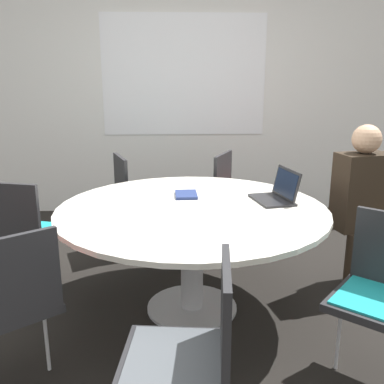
{
  "coord_description": "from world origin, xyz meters",
  "views": [
    {
      "loc": [
        -0.1,
        -2.62,
        1.53
      ],
      "look_at": [
        0.0,
        0.0,
        0.83
      ],
      "focal_mm": 40.0,
      "sensor_mm": 36.0,
      "label": 1
    }
  ],
  "objects_px": {
    "chair_0": "(380,216)",
    "person_0": "(362,196)",
    "chair_2": "(136,193)",
    "chair_4": "(8,298)",
    "chair_5": "(192,347)",
    "spiral_notebook": "(186,195)",
    "laptop": "(278,193)",
    "chair_3": "(24,227)",
    "chair_1": "(236,192)"
  },
  "relations": [
    {
      "from": "chair_0",
      "to": "person_0",
      "type": "relative_size",
      "value": 0.71
    },
    {
      "from": "chair_2",
      "to": "chair_4",
      "type": "relative_size",
      "value": 1.0
    },
    {
      "from": "person_0",
      "to": "chair_4",
      "type": "bearing_deg",
      "value": 13.45
    },
    {
      "from": "chair_5",
      "to": "spiral_notebook",
      "type": "xyz_separation_m",
      "value": [
        0.02,
        1.45,
        0.21
      ]
    },
    {
      "from": "chair_0",
      "to": "laptop",
      "type": "distance_m",
      "value": 0.92
    },
    {
      "from": "chair_3",
      "to": "laptop",
      "type": "relative_size",
      "value": 2.4
    },
    {
      "from": "chair_2",
      "to": "person_0",
      "type": "height_order",
      "value": "person_0"
    },
    {
      "from": "chair_0",
      "to": "chair_3",
      "type": "distance_m",
      "value": 2.6
    },
    {
      "from": "chair_4",
      "to": "spiral_notebook",
      "type": "xyz_separation_m",
      "value": [
        0.87,
        1.03,
        0.21
      ]
    },
    {
      "from": "laptop",
      "to": "spiral_notebook",
      "type": "distance_m",
      "value": 0.63
    },
    {
      "from": "chair_0",
      "to": "chair_4",
      "type": "relative_size",
      "value": 1.0
    },
    {
      "from": "chair_0",
      "to": "chair_1",
      "type": "relative_size",
      "value": 1.0
    },
    {
      "from": "chair_1",
      "to": "person_0",
      "type": "xyz_separation_m",
      "value": [
        0.78,
        -0.85,
        0.19
      ]
    },
    {
      "from": "chair_1",
      "to": "laptop",
      "type": "bearing_deg",
      "value": 33.44
    },
    {
      "from": "chair_0",
      "to": "chair_2",
      "type": "height_order",
      "value": "same"
    },
    {
      "from": "chair_1",
      "to": "spiral_notebook",
      "type": "height_order",
      "value": "chair_1"
    },
    {
      "from": "chair_3",
      "to": "spiral_notebook",
      "type": "distance_m",
      "value": 1.15
    },
    {
      "from": "chair_1",
      "to": "chair_5",
      "type": "bearing_deg",
      "value": 13.07
    },
    {
      "from": "chair_0",
      "to": "chair_5",
      "type": "distance_m",
      "value": 2.15
    },
    {
      "from": "person_0",
      "to": "laptop",
      "type": "distance_m",
      "value": 0.65
    },
    {
      "from": "chair_1",
      "to": "chair_4",
      "type": "bearing_deg",
      "value": -10.54
    },
    {
      "from": "person_0",
      "to": "spiral_notebook",
      "type": "relative_size",
      "value": 5.71
    },
    {
      "from": "chair_3",
      "to": "spiral_notebook",
      "type": "relative_size",
      "value": 4.07
    },
    {
      "from": "chair_0",
      "to": "chair_2",
      "type": "relative_size",
      "value": 1.0
    },
    {
      "from": "chair_2",
      "to": "chair_5",
      "type": "distance_m",
      "value": 2.31
    },
    {
      "from": "chair_0",
      "to": "chair_2",
      "type": "distance_m",
      "value": 2.03
    },
    {
      "from": "chair_1",
      "to": "chair_5",
      "type": "distance_m",
      "value": 2.33
    },
    {
      "from": "chair_2",
      "to": "spiral_notebook",
      "type": "distance_m",
      "value": 0.96
    },
    {
      "from": "chair_5",
      "to": "spiral_notebook",
      "type": "distance_m",
      "value": 1.46
    },
    {
      "from": "chair_5",
      "to": "spiral_notebook",
      "type": "bearing_deg",
      "value": 4.91
    },
    {
      "from": "chair_1",
      "to": "chair_3",
      "type": "distance_m",
      "value": 1.83
    },
    {
      "from": "person_0",
      "to": "spiral_notebook",
      "type": "xyz_separation_m",
      "value": [
        -1.25,
        0.02,
        0.02
      ]
    },
    {
      "from": "chair_2",
      "to": "chair_4",
      "type": "height_order",
      "value": "same"
    },
    {
      "from": "chair_4",
      "to": "spiral_notebook",
      "type": "relative_size",
      "value": 4.07
    },
    {
      "from": "chair_1",
      "to": "chair_2",
      "type": "bearing_deg",
      "value": -64.24
    },
    {
      "from": "person_0",
      "to": "chair_2",
      "type": "bearing_deg",
      "value": -38.78
    },
    {
      "from": "chair_3",
      "to": "chair_1",
      "type": "bearing_deg",
      "value": 42.77
    },
    {
      "from": "laptop",
      "to": "chair_1",
      "type": "bearing_deg",
      "value": 176.11
    },
    {
      "from": "chair_1",
      "to": "chair_2",
      "type": "height_order",
      "value": "same"
    },
    {
      "from": "chair_3",
      "to": "laptop",
      "type": "height_order",
      "value": "laptop"
    },
    {
      "from": "chair_2",
      "to": "chair_5",
      "type": "xyz_separation_m",
      "value": [
        0.42,
        -2.27,
        0.0
      ]
    },
    {
      "from": "chair_2",
      "to": "laptop",
      "type": "distance_m",
      "value": 1.45
    },
    {
      "from": "chair_2",
      "to": "laptop",
      "type": "xyz_separation_m",
      "value": [
        1.05,
        -0.96,
        0.26
      ]
    },
    {
      "from": "chair_0",
      "to": "chair_2",
      "type": "bearing_deg",
      "value": -32.69
    },
    {
      "from": "chair_0",
      "to": "spiral_notebook",
      "type": "distance_m",
      "value": 1.49
    },
    {
      "from": "person_0",
      "to": "chair_0",
      "type": "bearing_deg",
      "value": -160.91
    },
    {
      "from": "chair_4",
      "to": "chair_2",
      "type": "bearing_deg",
      "value": 39.57
    },
    {
      "from": "chair_2",
      "to": "laptop",
      "type": "relative_size",
      "value": 2.4
    },
    {
      "from": "chair_3",
      "to": "chair_4",
      "type": "bearing_deg",
      "value": -61.04
    },
    {
      "from": "chair_1",
      "to": "chair_5",
      "type": "height_order",
      "value": "same"
    }
  ]
}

